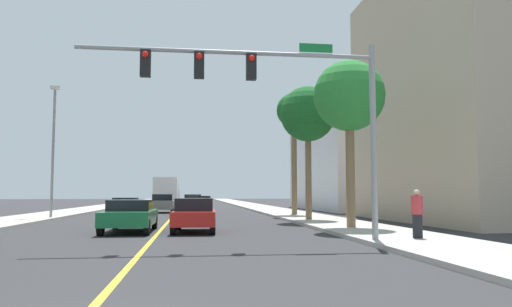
% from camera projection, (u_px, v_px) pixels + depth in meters
% --- Properties ---
extents(ground, '(192.00, 192.00, 0.00)m').
position_uv_depth(ground, '(178.00, 210.00, 46.11)').
color(ground, '#2D2D30').
extents(sidewalk_left, '(3.71, 168.00, 0.15)m').
position_uv_depth(sidewalk_left, '(84.00, 210.00, 45.01)').
color(sidewalk_left, '#B2ADA3').
rests_on(sidewalk_left, ground).
extents(sidewalk_right, '(3.71, 168.00, 0.15)m').
position_uv_depth(sidewalk_right, '(268.00, 209.00, 47.22)').
color(sidewalk_right, '#B2ADA3').
rests_on(sidewalk_right, ground).
extents(lane_marking_center, '(0.16, 144.00, 0.01)m').
position_uv_depth(lane_marking_center, '(178.00, 210.00, 46.11)').
color(lane_marking_center, yellow).
rests_on(lane_marking_center, ground).
extents(building_right_near, '(14.25, 15.72, 14.96)m').
position_uv_depth(building_right_near, '(510.00, 94.00, 28.85)').
color(building_right_near, tan).
rests_on(building_right_near, ground).
extents(building_right_far, '(13.09, 19.44, 8.53)m').
position_uv_depth(building_right_far, '(372.00, 167.00, 49.50)').
color(building_right_far, silver).
rests_on(building_right_far, ground).
extents(traffic_signal_mast, '(9.53, 0.36, 6.35)m').
position_uv_depth(traffic_signal_mast, '(277.00, 90.00, 15.52)').
color(traffic_signal_mast, gray).
rests_on(traffic_signal_mast, sidewalk_right).
extents(street_lamp, '(0.56, 0.28, 8.21)m').
position_uv_depth(street_lamp, '(53.00, 144.00, 30.33)').
color(street_lamp, gray).
rests_on(street_lamp, sidewalk_left).
extents(palm_near, '(3.18, 3.18, 7.41)m').
position_uv_depth(palm_near, '(349.00, 97.00, 21.69)').
color(palm_near, brown).
rests_on(palm_near, sidewalk_right).
extents(palm_mid, '(3.21, 3.21, 7.66)m').
position_uv_depth(palm_mid, '(308.00, 115.00, 28.14)').
color(palm_mid, brown).
rests_on(palm_mid, sidewalk_right).
extents(palm_far, '(2.47, 2.47, 8.63)m').
position_uv_depth(palm_far, '(294.00, 114.00, 34.78)').
color(palm_far, brown).
rests_on(palm_far, sidewalk_right).
extents(car_black, '(1.92, 4.29, 1.30)m').
position_uv_depth(car_black, '(126.00, 206.00, 35.75)').
color(car_black, black).
rests_on(car_black, ground).
extents(car_white, '(1.85, 4.00, 1.51)m').
position_uv_depth(car_white, '(193.00, 202.00, 45.48)').
color(car_white, white).
rests_on(car_white, ground).
extents(car_gray, '(1.89, 3.97, 1.54)m').
position_uv_depth(car_gray, '(163.00, 203.00, 40.70)').
color(car_gray, slate).
rests_on(car_gray, ground).
extents(car_yellow, '(2.00, 4.03, 1.42)m').
position_uv_depth(car_yellow, '(200.00, 205.00, 37.74)').
color(car_yellow, gold).
rests_on(car_yellow, ground).
extents(car_red, '(1.89, 3.99, 1.41)m').
position_uv_depth(car_red, '(194.00, 215.00, 20.34)').
color(car_red, red).
rests_on(car_red, ground).
extents(car_green, '(1.98, 4.58, 1.34)m').
position_uv_depth(car_green, '(130.00, 215.00, 20.38)').
color(car_green, '#196638').
rests_on(car_green, ground).
extents(delivery_truck, '(2.47, 7.50, 3.25)m').
position_uv_depth(delivery_truck, '(167.00, 192.00, 52.35)').
color(delivery_truck, red).
rests_on(delivery_truck, ground).
extents(pedestrian, '(0.38, 0.38, 1.59)m').
position_uv_depth(pedestrian, '(417.00, 214.00, 16.04)').
color(pedestrian, black).
rests_on(pedestrian, sidewalk_right).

